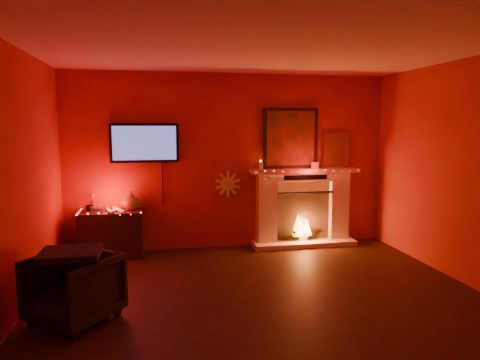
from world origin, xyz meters
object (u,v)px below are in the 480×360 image
at_px(tv, 145,143).
at_px(sunburst_clock, 228,184).
at_px(armchair, 74,288).
at_px(fireplace, 302,200).
at_px(console_table, 113,231).

bearing_deg(tv, sunburst_clock, 1.24).
height_order(sunburst_clock, armchair, sunburst_clock).
xyz_separation_m(fireplace, armchair, (-3.09, -2.20, -0.39)).
xyz_separation_m(fireplace, sunburst_clock, (-1.19, 0.09, 0.28)).
relative_size(tv, sunburst_clock, 3.10).
relative_size(tv, console_table, 1.30).
relative_size(fireplace, console_table, 2.28).
bearing_deg(armchair, tv, 112.27).
height_order(fireplace, armchair, fireplace).
relative_size(console_table, armchair, 1.30).
relative_size(fireplace, tv, 1.76).
distance_m(tv, armchair, 2.70).
relative_size(tv, armchair, 1.68).
xyz_separation_m(sunburst_clock, armchair, (-1.90, -2.30, -0.67)).
bearing_deg(console_table, armchair, -94.68).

